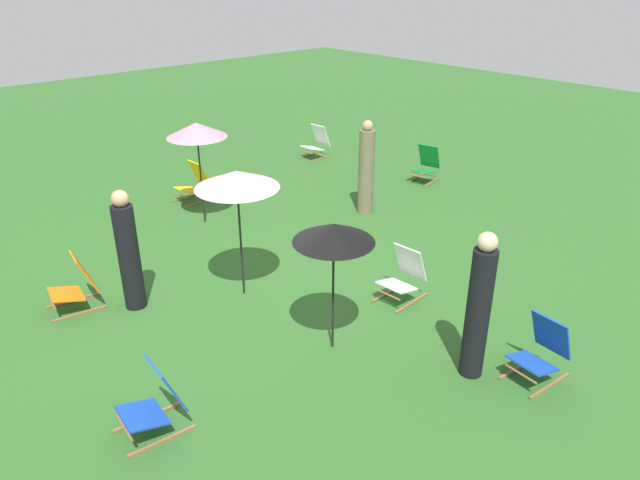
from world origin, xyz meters
TOP-DOWN VIEW (x-y plane):
  - ground_plane at (0.00, 0.00)m, footprint 40.00×40.00m
  - deckchair_0 at (3.89, 1.23)m, footprint 0.56×0.81m
  - deckchair_1 at (-4.52, 5.25)m, footprint 0.50×0.78m
  - deckchair_3 at (1.55, -2.62)m, footprint 0.56×0.81m
  - deckchair_4 at (-4.03, 1.31)m, footprint 0.50×0.77m
  - deckchair_5 at (-1.48, 5.88)m, footprint 0.62×0.84m
  - deckchair_6 at (1.56, 1.45)m, footprint 0.51×0.78m
  - deckchair_7 at (-1.48, -2.24)m, footprint 0.60×0.83m
  - umbrella_0 at (-2.91, 0.82)m, footprint 1.11×1.11m
  - umbrella_1 at (-0.17, -0.23)m, footprint 1.21×1.21m
  - umbrella_2 at (1.74, -0.19)m, footprint 1.02×1.02m
  - person_0 at (3.29, 0.69)m, footprint 0.30×0.30m
  - person_1 at (-1.14, 3.49)m, footprint 0.39×0.39m
  - person_2 at (-0.96, -1.61)m, footprint 0.39×0.39m

SIDE VIEW (x-z plane):
  - ground_plane at x=0.00m, z-range 0.00..0.00m
  - deckchair_0 at x=3.89m, z-range -0.05..0.79m
  - deckchair_1 at x=-4.52m, z-range -0.05..0.79m
  - deckchair_3 at x=1.55m, z-range -0.05..0.79m
  - deckchair_4 at x=-4.03m, z-range -0.05..0.79m
  - deckchair_5 at x=-1.48m, z-range -0.05..0.79m
  - deckchair_6 at x=1.56m, z-range -0.05..0.79m
  - deckchair_7 at x=-1.48m, z-range -0.05..0.79m
  - person_2 at x=-0.96m, z-range -0.04..1.78m
  - person_1 at x=-1.14m, z-range -0.05..1.83m
  - person_0 at x=3.29m, z-range -0.03..1.88m
  - umbrella_2 at x=1.74m, z-range 0.76..2.54m
  - umbrella_0 at x=-2.91m, z-range 0.84..2.80m
  - umbrella_1 at x=-0.17m, z-range 0.86..2.83m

